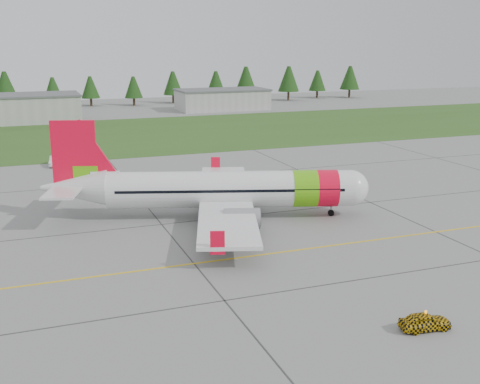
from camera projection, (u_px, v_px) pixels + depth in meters
name	position (u px, v px, depth m)	size (l,w,h in m)	color
ground	(398.00, 274.00, 49.07)	(320.00, 320.00, 0.00)	gray
aircraft	(222.00, 190.00, 64.04)	(33.80, 31.99, 10.55)	silver
follow_me_car	(426.00, 305.00, 39.18)	(1.39, 1.17, 3.44)	yellow
service_van	(54.00, 151.00, 90.70)	(1.55, 1.46, 4.43)	silver
grass_strip	(164.00, 133.00, 123.55)	(320.00, 50.00, 0.03)	#30561E
taxi_guideline	(348.00, 243.00, 56.33)	(120.00, 0.25, 0.02)	gold
hangar_west	(7.00, 110.00, 138.10)	(32.00, 14.00, 6.00)	#A8A8A3
hangar_east	(222.00, 100.00, 164.08)	(24.00, 12.00, 5.20)	#A8A8A3
treeline	(118.00, 88.00, 173.20)	(160.00, 8.00, 10.00)	#1C3F14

